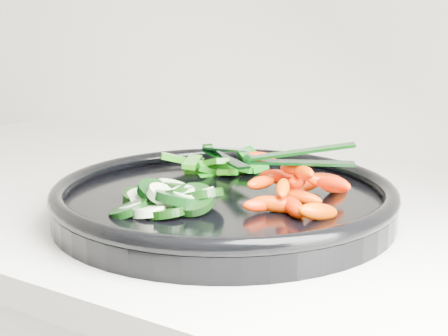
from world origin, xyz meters
The scene contains 6 objects.
veggie_tray centered at (-0.32, 1.63, 0.95)m, with size 0.41×0.41×0.04m.
cucumber_pile centered at (-0.34, 1.56, 0.96)m, with size 0.13×0.12×0.04m.
carrot_pile centered at (-0.23, 1.63, 0.97)m, with size 0.16×0.16×0.05m.
pepper_pile centered at (-0.38, 1.71, 0.96)m, with size 0.13×0.11×0.04m.
tong_carrot centered at (-0.24, 1.64, 1.00)m, with size 0.11×0.06×0.02m.
tong_pepper centered at (-0.37, 1.71, 0.98)m, with size 0.10×0.08×0.02m.
Camera 1 is at (0.03, 1.07, 1.14)m, focal length 50.00 mm.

